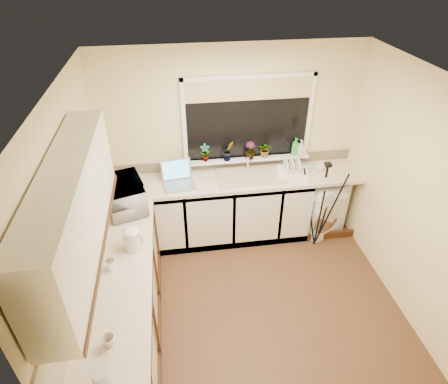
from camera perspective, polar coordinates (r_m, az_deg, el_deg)
floor at (r=4.38m, az=4.20°, el=-16.44°), size 3.20×3.20×0.00m
ceiling at (r=2.94m, az=6.24°, el=15.61°), size 3.20×3.20×0.00m
wall_back at (r=4.77m, az=1.07°, el=7.32°), size 3.20×0.00×3.20m
wall_front at (r=2.56m, az=13.05°, el=-24.36°), size 3.20×0.00×3.20m
wall_left at (r=3.56m, az=-21.09°, el=-5.72°), size 0.00×3.00×3.00m
wall_right at (r=4.15m, az=27.10°, el=-1.28°), size 0.00×3.00×3.00m
base_cabinet_back at (r=4.90m, az=-2.22°, el=-2.85°), size 2.55×0.60×0.86m
base_cabinet_left at (r=3.84m, az=-14.78°, el=-17.50°), size 0.54×2.40×0.86m
worktop_back at (r=4.68m, az=1.62°, el=1.90°), size 3.20×0.60×0.04m
worktop_left at (r=3.51m, az=-15.86°, el=-12.89°), size 0.60×2.40×0.04m
upper_cabinet at (r=2.84m, az=-21.75°, el=-2.32°), size 0.28×1.90×0.70m
splashback_left at (r=3.40m, az=-21.36°, el=-10.21°), size 0.02×2.40×0.45m
splashback_back at (r=4.88m, az=1.06°, el=4.58°), size 3.20×0.02×0.14m
window_glass at (r=4.65m, az=3.62°, el=10.96°), size 1.50×0.02×1.00m
window_blind at (r=4.50m, az=3.86°, el=15.24°), size 1.50×0.02×0.25m
windowsill at (r=4.83m, az=3.53°, el=5.08°), size 1.60×0.14×0.03m
sink at (r=4.70m, az=4.03°, el=2.43°), size 0.82×0.46×0.03m
faucet at (r=4.80m, az=3.64°, el=4.64°), size 0.03×0.03×0.24m
washing_machine at (r=5.25m, az=14.26°, el=-1.89°), size 0.70×0.69×0.76m
laptop at (r=4.57m, az=-7.02°, el=2.12°), size 0.40×0.40×0.26m
kettle at (r=3.69m, az=-13.73°, el=-7.08°), size 0.16×0.16×0.21m
dish_rack at (r=4.80m, az=10.33°, el=2.87°), size 0.45×0.38×0.06m
tripod at (r=4.80m, az=14.47°, el=-2.15°), size 0.68×0.68×1.23m
glass_jug at (r=2.85m, az=-18.12°, el=-25.33°), size 0.12×0.12×0.18m
steel_jar at (r=3.57m, az=-16.83°, el=-10.53°), size 0.08×0.08×0.10m
microwave at (r=4.22m, az=-14.80°, el=-0.46°), size 0.54×0.67×0.32m
plant_a at (r=4.69m, az=-2.87°, el=5.96°), size 0.13×0.10×0.23m
plant_b at (r=4.70m, az=0.63°, el=6.26°), size 0.17×0.15×0.26m
plant_c at (r=4.76m, az=3.96°, el=6.31°), size 0.14×0.14×0.22m
plant_d at (r=4.82m, az=6.30°, el=6.45°), size 0.22×0.21×0.20m
soap_bottle_green at (r=4.92m, az=10.76°, el=6.83°), size 0.11×0.11×0.23m
soap_bottle_clear at (r=4.93m, az=11.59°, el=6.61°), size 0.10×0.11×0.21m
cup_back at (r=4.98m, az=14.38°, el=3.77°), size 0.15×0.15×0.10m
cup_left at (r=3.06m, az=-17.13°, el=-20.78°), size 0.13×0.13×0.09m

